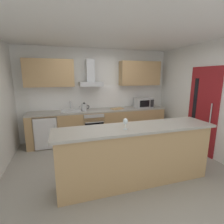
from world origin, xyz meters
The scene contains 17 objects.
ground centered at (0.00, 0.00, -0.01)m, with size 5.37×4.62×0.02m, color gray.
ceiling centered at (0.00, 0.00, 2.61)m, with size 5.37×4.62×0.02m, color white.
wall_back centered at (0.00, 1.87, 1.30)m, with size 5.37×0.12×2.60m, color white.
wall_right centered at (2.24, 0.00, 1.30)m, with size 0.12×4.62×2.60m, color white.
backsplash_tile centered at (0.00, 1.80, 1.23)m, with size 3.71×0.02×0.66m, color white.
counter_back centered at (0.00, 1.49, 0.45)m, with size 3.85×0.60×0.90m.
counter_island centered at (0.14, -0.64, 0.51)m, with size 2.72×0.64×1.01m.
upper_cabinets centered at (0.00, 1.64, 1.91)m, with size 3.79×0.32×0.70m.
side_door centered at (2.17, 0.03, 1.03)m, with size 0.08×0.85×2.05m.
oven centered at (-0.22, 1.47, 0.46)m, with size 0.60×0.62×0.80m.
refrigerator centered at (-1.45, 1.46, 0.43)m, with size 0.58×0.60×0.85m.
microwave centered at (1.35, 1.44, 1.05)m, with size 0.50×0.38×0.30m.
sink centered at (-0.80, 1.48, 0.93)m, with size 0.50×0.40×0.26m.
kettle centered at (-0.45, 1.43, 1.01)m, with size 0.29×0.15×0.24m.
range_hood centered at (-0.22, 1.60, 1.79)m, with size 0.62×0.45×0.72m.
wine_glass centered at (-0.08, -0.72, 1.14)m, with size 0.08×0.08×0.18m.
chopping_board centered at (0.50, 1.44, 0.91)m, with size 0.34×0.22×0.02m, color tan.
Camera 1 is at (-1.03, -3.11, 1.84)m, focal length 27.11 mm.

